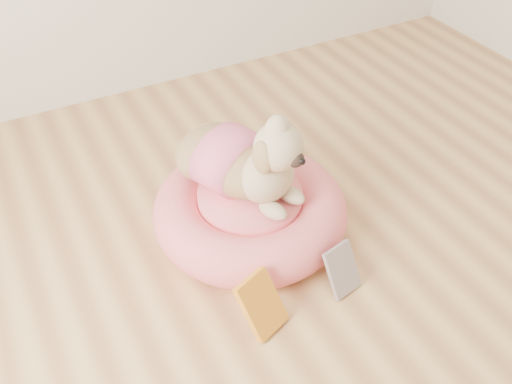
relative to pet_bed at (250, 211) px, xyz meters
name	(u,v)px	position (x,y,z in m)	size (l,w,h in m)	color
pet_bed	(250,211)	(0.00, 0.00, 0.00)	(0.76, 0.76, 0.19)	#F55F6D
dog	(244,146)	(-0.01, 0.02, 0.30)	(0.37, 0.54, 0.39)	brown
book_yellow	(261,304)	(-0.18, -0.42, 0.00)	(0.14, 0.03, 0.21)	gold
book_white	(342,270)	(0.15, -0.42, -0.01)	(0.12, 0.02, 0.18)	white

